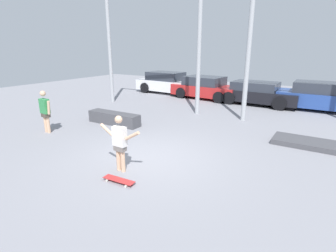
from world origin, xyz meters
name	(u,v)px	position (x,y,z in m)	size (l,w,h in m)	color
ground_plane	(150,157)	(0.00, 0.00, 0.00)	(36.00, 36.00, 0.00)	gray
skateboarder	(120,141)	(-0.12, -1.10, 0.82)	(1.29, 0.19, 1.47)	#DBAD89
skateboard	(119,180)	(0.25, -1.60, 0.06)	(0.83, 0.28, 0.08)	red
grind_box	(114,118)	(-3.27, 2.03, 0.24)	(2.38, 0.55, 0.49)	#47474C
manual_pad	(327,146)	(4.38, 3.47, 0.09)	(3.21, 1.02, 0.17)	#47474C
canopy_support_left	(149,26)	(-3.85, 5.46, 4.09)	(5.67, 0.20, 6.82)	#A5A8AD
canopy_support_right	(332,16)	(3.85, 5.46, 4.09)	(5.67, 0.20, 6.82)	#A5A8AD
parked_car_white	(167,83)	(-5.49, 9.74, 0.70)	(4.53, 2.08, 1.45)	white
parked_car_red	(206,88)	(-2.42, 9.39, 0.65)	(4.33, 2.28, 1.34)	red
parked_car_black	(257,93)	(0.76, 9.19, 0.62)	(4.38, 2.02, 1.25)	black
parked_car_blue	(319,97)	(3.77, 9.42, 0.68)	(3.97, 1.96, 1.41)	#284793
bystander	(45,110)	(-4.62, -0.13, 0.86)	(0.73, 0.24, 1.58)	#DBAD89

